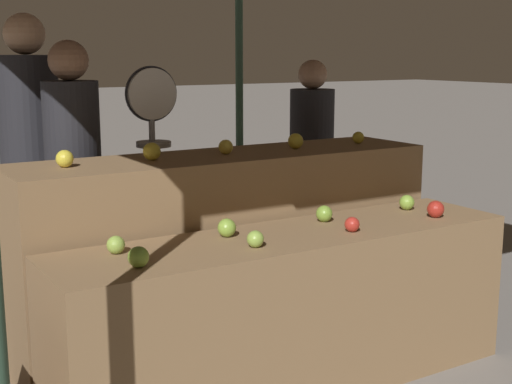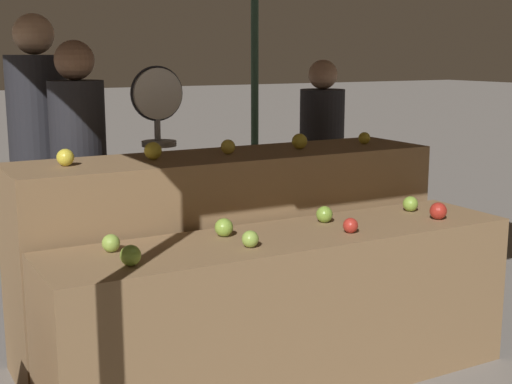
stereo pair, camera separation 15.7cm
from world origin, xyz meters
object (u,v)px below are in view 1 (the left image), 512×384
Objects in this scene: produce_scale at (153,137)px; person_customer_right at (311,153)px; person_vendor_at_scale at (74,166)px; person_customer_left at (31,144)px.

produce_scale is 0.98× the size of person_customer_right.
person_vendor_at_scale reaches higher than person_customer_right.
produce_scale is 0.84× the size of person_customer_left.
person_customer_left is at bearing 137.54° from produce_scale.
produce_scale is 1.38m from person_customer_right.
produce_scale is 0.92× the size of person_vendor_at_scale.
person_customer_right is at bearing 170.33° from person_vendor_at_scale.
person_customer_left reaches higher than person_vendor_at_scale.
person_vendor_at_scale is at bearing 128.44° from person_customer_left.
produce_scale is at bearing 154.03° from person_vendor_at_scale.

